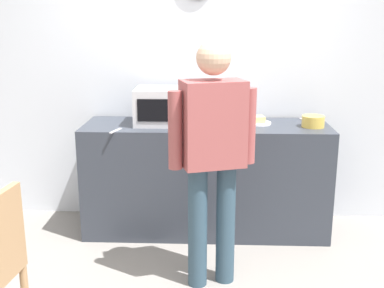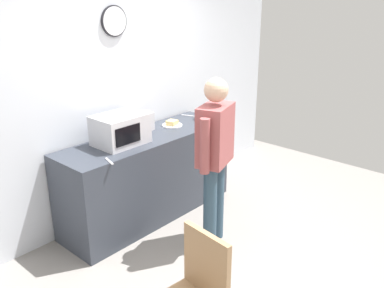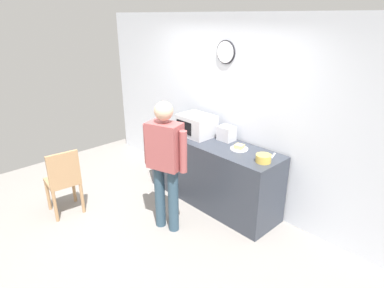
{
  "view_description": "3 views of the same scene",
  "coord_description": "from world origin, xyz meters",
  "px_view_note": "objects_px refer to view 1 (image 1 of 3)",
  "views": [
    {
      "loc": [
        0.13,
        -2.68,
        1.8
      ],
      "look_at": [
        -0.01,
        0.74,
        0.9
      ],
      "focal_mm": 44.79,
      "sensor_mm": 36.0,
      "label": 1
    },
    {
      "loc": [
        -2.68,
        -1.89,
        2.36
      ],
      "look_at": [
        0.25,
        0.73,
        0.92
      ],
      "focal_mm": 38.62,
      "sensor_mm": 36.0,
      "label": 2
    },
    {
      "loc": [
        2.91,
        -1.85,
        2.56
      ],
      "look_at": [
        0.1,
        0.82,
        1.01
      ],
      "focal_mm": 30.36,
      "sensor_mm": 36.0,
      "label": 3
    }
  ],
  "objects_px": {
    "sandwich_plate": "(257,121)",
    "salad_bowl": "(313,121)",
    "toaster": "(217,109)",
    "fork_utensil": "(305,120)",
    "spoon_utensil": "(115,131)",
    "microwave": "(166,106)",
    "person_standing": "(213,148)"
  },
  "relations": [
    {
      "from": "fork_utensil",
      "to": "person_standing",
      "type": "xyz_separation_m",
      "value": [
        -0.8,
        -1.07,
        0.03
      ]
    },
    {
      "from": "salad_bowl",
      "to": "toaster",
      "type": "distance_m",
      "value": 0.81
    },
    {
      "from": "spoon_utensil",
      "to": "sandwich_plate",
      "type": "bearing_deg",
      "value": 15.62
    },
    {
      "from": "microwave",
      "to": "spoon_utensil",
      "type": "xyz_separation_m",
      "value": [
        -0.37,
        -0.29,
        -0.15
      ]
    },
    {
      "from": "microwave",
      "to": "person_standing",
      "type": "height_order",
      "value": "person_standing"
    },
    {
      "from": "fork_utensil",
      "to": "person_standing",
      "type": "relative_size",
      "value": 0.1
    },
    {
      "from": "salad_bowl",
      "to": "toaster",
      "type": "relative_size",
      "value": 0.83
    },
    {
      "from": "fork_utensil",
      "to": "spoon_utensil",
      "type": "height_order",
      "value": "same"
    },
    {
      "from": "sandwich_plate",
      "to": "toaster",
      "type": "xyz_separation_m",
      "value": [
        -0.34,
        0.13,
        0.08
      ]
    },
    {
      "from": "toaster",
      "to": "fork_utensil",
      "type": "bearing_deg",
      "value": 0.69
    },
    {
      "from": "microwave",
      "to": "fork_utensil",
      "type": "xyz_separation_m",
      "value": [
        1.19,
        0.17,
        -0.15
      ]
    },
    {
      "from": "sandwich_plate",
      "to": "fork_utensil",
      "type": "bearing_deg",
      "value": 18.75
    },
    {
      "from": "toaster",
      "to": "fork_utensil",
      "type": "xyz_separation_m",
      "value": [
        0.76,
        0.01,
        -0.1
      ]
    },
    {
      "from": "spoon_utensil",
      "to": "person_standing",
      "type": "distance_m",
      "value": 0.97
    },
    {
      "from": "toaster",
      "to": "spoon_utensil",
      "type": "relative_size",
      "value": 1.29
    },
    {
      "from": "sandwich_plate",
      "to": "salad_bowl",
      "type": "relative_size",
      "value": 1.26
    },
    {
      "from": "sandwich_plate",
      "to": "fork_utensil",
      "type": "xyz_separation_m",
      "value": [
        0.42,
        0.14,
        -0.02
      ]
    },
    {
      "from": "sandwich_plate",
      "to": "person_standing",
      "type": "relative_size",
      "value": 0.14
    },
    {
      "from": "sandwich_plate",
      "to": "salad_bowl",
      "type": "bearing_deg",
      "value": -12.49
    },
    {
      "from": "salad_bowl",
      "to": "microwave",
      "type": "bearing_deg",
      "value": 176.7
    },
    {
      "from": "sandwich_plate",
      "to": "toaster",
      "type": "distance_m",
      "value": 0.37
    },
    {
      "from": "sandwich_plate",
      "to": "salad_bowl",
      "type": "xyz_separation_m",
      "value": [
        0.44,
        -0.1,
        0.02
      ]
    },
    {
      "from": "microwave",
      "to": "person_standing",
      "type": "bearing_deg",
      "value": -66.54
    },
    {
      "from": "salad_bowl",
      "to": "toaster",
      "type": "xyz_separation_m",
      "value": [
        -0.78,
        0.23,
        0.05
      ]
    },
    {
      "from": "salad_bowl",
      "to": "person_standing",
      "type": "height_order",
      "value": "person_standing"
    },
    {
      "from": "toaster",
      "to": "spoon_utensil",
      "type": "height_order",
      "value": "toaster"
    },
    {
      "from": "person_standing",
      "to": "spoon_utensil",
      "type": "bearing_deg",
      "value": 141.36
    },
    {
      "from": "sandwich_plate",
      "to": "toaster",
      "type": "relative_size",
      "value": 1.05
    },
    {
      "from": "microwave",
      "to": "toaster",
      "type": "bearing_deg",
      "value": 20.75
    },
    {
      "from": "salad_bowl",
      "to": "toaster",
      "type": "height_order",
      "value": "toaster"
    },
    {
      "from": "toaster",
      "to": "fork_utensil",
      "type": "distance_m",
      "value": 0.76
    },
    {
      "from": "microwave",
      "to": "spoon_utensil",
      "type": "bearing_deg",
      "value": -142.04
    }
  ]
}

